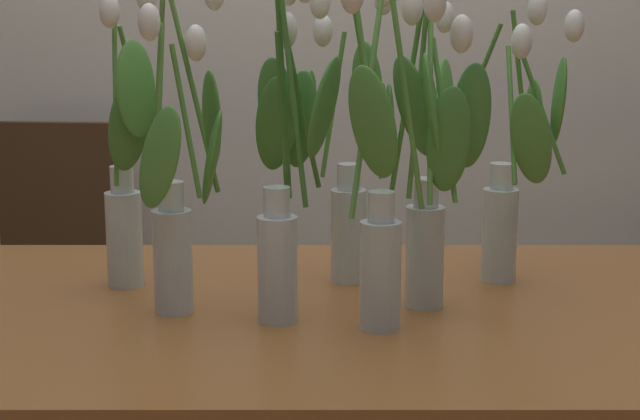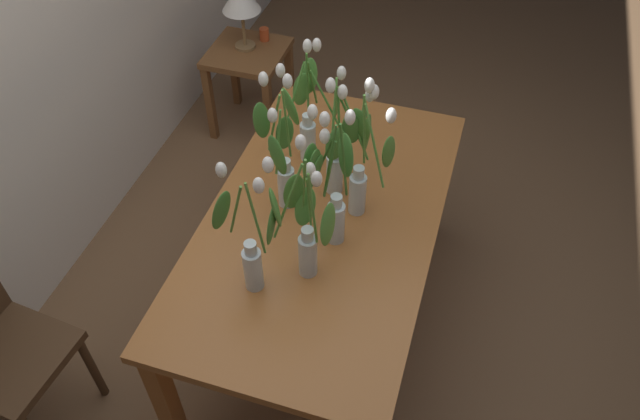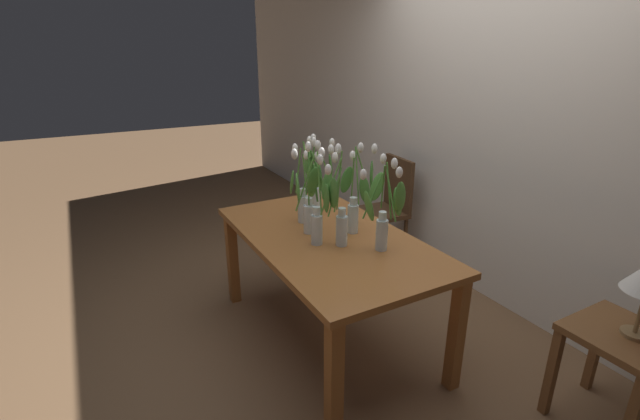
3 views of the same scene
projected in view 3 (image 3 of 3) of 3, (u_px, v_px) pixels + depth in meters
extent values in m
plane|color=brown|center=(327.00, 336.00, 2.96)|extent=(18.00, 18.00, 0.00)
cube|color=silver|center=(498.00, 119.00, 3.13)|extent=(9.00, 0.10, 2.70)
cube|color=#A3602D|center=(328.00, 238.00, 2.72)|extent=(1.60, 0.90, 0.04)
cube|color=#A3602D|center=(233.00, 259.00, 3.27)|extent=(0.07, 0.07, 0.70)
cube|color=#A3602D|center=(334.00, 383.00, 2.06)|extent=(0.07, 0.07, 0.70)
cube|color=#A3602D|center=(324.00, 238.00, 3.63)|extent=(0.07, 0.07, 0.70)
cube|color=#A3602D|center=(456.00, 334.00, 2.41)|extent=(0.07, 0.07, 0.70)
cylinder|color=silver|center=(309.00, 219.00, 2.72)|extent=(0.07, 0.07, 0.18)
cylinder|color=silver|center=(309.00, 202.00, 2.68)|extent=(0.04, 0.04, 0.05)
cylinder|color=silver|center=(309.00, 224.00, 2.73)|extent=(0.06, 0.06, 0.11)
cylinder|color=#3D752D|center=(320.00, 177.00, 2.62)|extent=(0.07, 0.11, 0.31)
ellipsoid|color=white|center=(331.00, 149.00, 2.56)|extent=(0.04, 0.04, 0.06)
ellipsoid|color=#427F33|center=(327.00, 181.00, 2.66)|extent=(0.09, 0.06, 0.18)
cylinder|color=#3D752D|center=(314.00, 174.00, 2.63)|extent=(0.02, 0.05, 0.35)
ellipsoid|color=white|center=(318.00, 145.00, 2.57)|extent=(0.04, 0.04, 0.06)
ellipsoid|color=#427F33|center=(320.00, 176.00, 2.67)|extent=(0.09, 0.05, 0.18)
cylinder|color=#3D752D|center=(314.00, 180.00, 2.64)|extent=(0.02, 0.05, 0.28)
ellipsoid|color=white|center=(317.00, 156.00, 2.59)|extent=(0.04, 0.04, 0.06)
ellipsoid|color=#427F33|center=(320.00, 181.00, 2.68)|extent=(0.09, 0.08, 0.18)
cylinder|color=#3D752D|center=(309.00, 176.00, 2.59)|extent=(0.05, 0.03, 0.35)
ellipsoid|color=white|center=(308.00, 147.00, 2.51)|extent=(0.04, 0.04, 0.06)
ellipsoid|color=#427F33|center=(314.00, 180.00, 2.56)|extent=(0.09, 0.09, 0.18)
cylinder|color=silver|center=(303.00, 209.00, 2.89)|extent=(0.07, 0.07, 0.18)
cylinder|color=silver|center=(303.00, 192.00, 2.85)|extent=(0.04, 0.04, 0.05)
cylinder|color=silver|center=(303.00, 213.00, 2.90)|extent=(0.06, 0.06, 0.11)
cylinder|color=#56933D|center=(298.00, 171.00, 2.80)|extent=(0.02, 0.04, 0.30)
ellipsoid|color=white|center=(295.00, 148.00, 2.75)|extent=(0.04, 0.04, 0.06)
ellipsoid|color=#4C8E38|center=(292.00, 182.00, 2.80)|extent=(0.11, 0.05, 0.18)
cylinder|color=#56933D|center=(308.00, 166.00, 2.84)|extent=(0.05, 0.10, 0.33)
ellipsoid|color=white|center=(313.00, 138.00, 2.82)|extent=(0.04, 0.04, 0.06)
ellipsoid|color=#4C8E38|center=(309.00, 162.00, 2.89)|extent=(0.08, 0.07, 0.17)
cylinder|color=#56933D|center=(309.00, 168.00, 2.77)|extent=(0.08, 0.05, 0.34)
ellipsoid|color=white|center=(314.00, 142.00, 2.69)|extent=(0.04, 0.04, 0.06)
ellipsoid|color=#4C8E38|center=(317.00, 175.00, 2.79)|extent=(0.05, 0.09, 0.18)
cylinder|color=#56933D|center=(305.00, 175.00, 2.79)|extent=(0.05, 0.01, 0.26)
ellipsoid|color=white|center=(306.00, 155.00, 2.73)|extent=(0.04, 0.04, 0.06)
ellipsoid|color=#4C8E38|center=(312.00, 185.00, 2.79)|extent=(0.06, 0.09, 0.18)
cylinder|color=silver|center=(382.00, 235.00, 2.49)|extent=(0.07, 0.07, 0.18)
cylinder|color=silver|center=(383.00, 216.00, 2.45)|extent=(0.04, 0.04, 0.05)
cylinder|color=silver|center=(381.00, 240.00, 2.50)|extent=(0.06, 0.06, 0.11)
cylinder|color=#478433|center=(383.00, 187.00, 2.46)|extent=(0.10, 0.07, 0.28)
ellipsoid|color=white|center=(383.00, 159.00, 2.47)|extent=(0.04, 0.04, 0.06)
ellipsoid|color=#4C8E38|center=(377.00, 187.00, 2.51)|extent=(0.06, 0.12, 0.18)
cylinder|color=#478433|center=(389.00, 191.00, 2.38)|extent=(0.06, 0.02, 0.31)
ellipsoid|color=white|center=(394.00, 163.00, 2.30)|extent=(0.04, 0.04, 0.06)
ellipsoid|color=#4C8E38|center=(398.00, 202.00, 2.38)|extent=(0.04, 0.10, 0.18)
cylinder|color=#478433|center=(391.00, 196.00, 2.35)|extent=(0.11, 0.01, 0.27)
ellipsoid|color=white|center=(399.00, 172.00, 2.25)|extent=(0.04, 0.04, 0.06)
ellipsoid|color=#4C8E38|center=(400.00, 197.00, 2.33)|extent=(0.03, 0.09, 0.18)
cylinder|color=#478433|center=(373.00, 196.00, 2.37)|extent=(0.01, 0.13, 0.24)
ellipsoid|color=white|center=(363.00, 174.00, 2.30)|extent=(0.04, 0.04, 0.06)
ellipsoid|color=#4C8E38|center=(369.00, 206.00, 2.35)|extent=(0.11, 0.05, 0.18)
cylinder|color=silver|center=(353.00, 219.00, 2.73)|extent=(0.07, 0.07, 0.18)
cylinder|color=silver|center=(353.00, 201.00, 2.69)|extent=(0.04, 0.04, 0.05)
cylinder|color=silver|center=(353.00, 223.00, 2.74)|extent=(0.06, 0.06, 0.11)
cylinder|color=#56933D|center=(357.00, 176.00, 2.60)|extent=(0.06, 0.01, 0.35)
ellipsoid|color=white|center=(361.00, 148.00, 2.52)|extent=(0.04, 0.04, 0.06)
ellipsoid|color=#427F33|center=(365.00, 189.00, 2.60)|extent=(0.03, 0.10, 0.18)
cylinder|color=#56933D|center=(364.00, 176.00, 2.62)|extent=(0.07, 0.09, 0.32)
ellipsoid|color=white|center=(374.00, 149.00, 2.56)|extent=(0.04, 0.04, 0.06)
ellipsoid|color=#427F33|center=(371.00, 175.00, 2.64)|extent=(0.08, 0.07, 0.18)
cylinder|color=#56933D|center=(353.00, 179.00, 2.67)|extent=(0.05, 0.02, 0.28)
ellipsoid|color=white|center=(353.00, 156.00, 2.64)|extent=(0.04, 0.04, 0.06)
ellipsoid|color=#427F33|center=(347.00, 180.00, 2.71)|extent=(0.06, 0.11, 0.18)
cylinder|color=silver|center=(316.00, 200.00, 3.06)|extent=(0.07, 0.07, 0.18)
cylinder|color=silver|center=(316.00, 184.00, 3.02)|extent=(0.04, 0.04, 0.05)
cylinder|color=silver|center=(316.00, 204.00, 3.07)|extent=(0.06, 0.06, 0.11)
cylinder|color=#56933D|center=(325.00, 164.00, 2.97)|extent=(0.05, 0.09, 0.28)
ellipsoid|color=white|center=(332.00, 143.00, 2.92)|extent=(0.04, 0.04, 0.06)
ellipsoid|color=#427F33|center=(331.00, 165.00, 3.01)|extent=(0.10, 0.08, 0.18)
cylinder|color=#56933D|center=(312.00, 163.00, 2.96)|extent=(0.01, 0.05, 0.31)
ellipsoid|color=white|center=(309.00, 141.00, 2.89)|extent=(0.04, 0.04, 0.06)
ellipsoid|color=#427F33|center=(309.00, 171.00, 2.93)|extent=(0.10, 0.04, 0.18)
cylinder|color=silver|center=(342.00, 231.00, 2.55)|extent=(0.07, 0.07, 0.18)
cylinder|color=silver|center=(342.00, 212.00, 2.51)|extent=(0.04, 0.04, 0.05)
cylinder|color=silver|center=(342.00, 236.00, 2.56)|extent=(0.06, 0.06, 0.11)
cylinder|color=#56933D|center=(335.00, 192.00, 2.42)|extent=(0.04, 0.11, 0.26)
ellipsoid|color=white|center=(328.00, 170.00, 2.33)|extent=(0.04, 0.04, 0.06)
ellipsoid|color=#427F33|center=(334.00, 193.00, 2.37)|extent=(0.08, 0.04, 0.17)
cylinder|color=#56933D|center=(340.00, 181.00, 2.48)|extent=(0.06, 0.01, 0.36)
ellipsoid|color=white|center=(338.00, 149.00, 2.44)|extent=(0.04, 0.04, 0.06)
ellipsoid|color=#427F33|center=(332.00, 191.00, 2.52)|extent=(0.03, 0.11, 0.18)
cylinder|color=#56933D|center=(338.00, 186.00, 2.46)|extent=(0.04, 0.03, 0.32)
ellipsoid|color=white|center=(335.00, 157.00, 2.41)|extent=(0.04, 0.04, 0.06)
ellipsoid|color=#427F33|center=(329.00, 186.00, 2.45)|extent=(0.11, 0.08, 0.18)
cylinder|color=#56933D|center=(331.00, 187.00, 2.42)|extent=(0.02, 0.13, 0.31)
ellipsoid|color=white|center=(320.00, 159.00, 2.34)|extent=(0.04, 0.04, 0.06)
ellipsoid|color=#427F33|center=(326.00, 198.00, 2.40)|extent=(0.08, 0.03, 0.17)
cylinder|color=silver|center=(317.00, 230.00, 2.56)|extent=(0.07, 0.07, 0.18)
cylinder|color=silver|center=(317.00, 211.00, 2.52)|extent=(0.04, 0.04, 0.05)
cylinder|color=silver|center=(317.00, 234.00, 2.57)|extent=(0.06, 0.06, 0.11)
cylinder|color=#56933D|center=(305.00, 184.00, 2.46)|extent=(0.06, 0.11, 0.33)
ellipsoid|color=white|center=(294.00, 154.00, 2.40)|extent=(0.04, 0.04, 0.06)
ellipsoid|color=#4C8E38|center=(298.00, 188.00, 2.44)|extent=(0.11, 0.05, 0.18)
cylinder|color=#56933D|center=(319.00, 184.00, 2.43)|extent=(0.06, 0.01, 0.36)
ellipsoid|color=white|center=(322.00, 153.00, 2.35)|extent=(0.04, 0.04, 0.06)
ellipsoid|color=#4C8E38|center=(327.00, 187.00, 2.41)|extent=(0.05, 0.10, 0.18)
cube|color=#4C331E|center=(380.00, 213.00, 3.91)|extent=(0.43, 0.43, 0.04)
cylinder|color=#4C331E|center=(372.00, 247.00, 3.79)|extent=(0.04, 0.04, 0.43)
cylinder|color=#4C331E|center=(353.00, 233.00, 4.08)|extent=(0.04, 0.04, 0.43)
cylinder|color=#4C331E|center=(405.00, 241.00, 3.91)|extent=(0.04, 0.04, 0.43)
cylinder|color=#4C331E|center=(385.00, 227.00, 4.21)|extent=(0.04, 0.04, 0.43)
cube|color=#4C331E|center=(399.00, 183.00, 3.90)|extent=(0.40, 0.07, 0.46)
cube|color=brown|center=(624.00, 336.00, 2.10)|extent=(0.44, 0.44, 0.04)
cube|color=brown|center=(552.00, 372.00, 2.26)|extent=(0.04, 0.04, 0.51)
cube|color=brown|center=(595.00, 349.00, 2.44)|extent=(0.04, 0.04, 0.51)
cylinder|color=olive|center=(634.00, 334.00, 2.07)|extent=(0.12, 0.12, 0.02)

